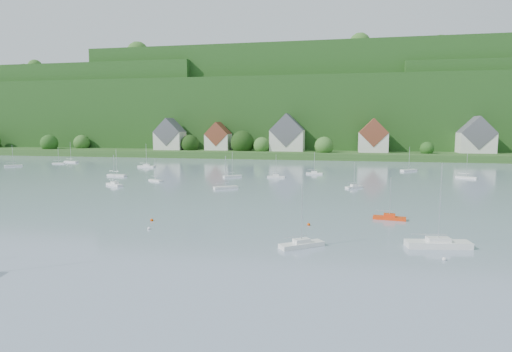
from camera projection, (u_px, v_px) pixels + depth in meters
The scene contains 15 objects.
far_shore_strip at pixel (281, 152), 221.42m from camera, with size 600.00×60.00×3.00m, color #2A541F.
forested_ridge at pixel (296, 114), 285.55m from camera, with size 620.00×181.22×69.89m.
village_building_0 at pixel (170, 137), 218.70m from camera, with size 14.00×10.40×16.00m.
village_building_1 at pixel (218, 138), 215.79m from camera, with size 12.00×9.36×14.00m.
village_building_2 at pixel (287, 136), 207.72m from camera, with size 16.00×11.44×18.00m.
village_building_3 at pixel (373, 138), 197.96m from camera, with size 13.00×10.40×15.50m.
village_building_4 at pixel (476, 138), 192.93m from camera, with size 15.00×10.40×16.50m.
near_sailboat_3 at pixel (302, 244), 54.58m from camera, with size 5.73×4.84×7.97m.
near_sailboat_4 at pixel (438, 243), 54.50m from camera, with size 8.21×3.43×10.75m.
near_sailboat_5 at pixel (389, 217), 70.52m from camera, with size 5.35×2.21×7.00m.
mooring_buoy_1 at pixel (149, 229), 63.98m from camera, with size 0.47×0.47×0.47m, color white.
mooring_buoy_2 at pixel (309, 225), 66.53m from camera, with size 0.47×0.47×0.47m, color #E44500.
mooring_buoy_3 at pixel (152, 221), 69.56m from camera, with size 0.50×0.50×0.50m, color #E44500.
mooring_buoy_4 at pixel (444, 260), 49.31m from camera, with size 0.47×0.47×0.47m, color white.
far_sailboat_cluster at pixel (286, 173), 136.47m from camera, with size 211.44×71.27×8.71m.
Camera 1 is at (31.68, -19.40, 15.42)m, focal length 30.20 mm.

